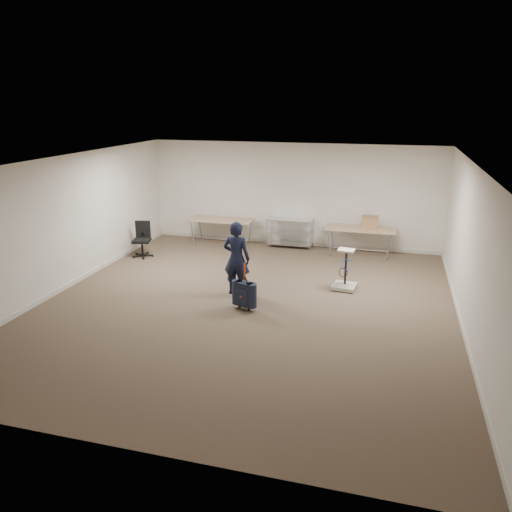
% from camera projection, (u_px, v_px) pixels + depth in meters
% --- Properties ---
extents(ground, '(9.00, 9.00, 0.00)m').
position_uv_depth(ground, '(247.00, 304.00, 9.91)').
color(ground, '#4A3A2D').
rests_on(ground, ground).
extents(room_shell, '(8.00, 9.00, 9.00)m').
position_uv_depth(room_shell, '(264.00, 279.00, 11.17)').
color(room_shell, beige).
rests_on(room_shell, ground).
extents(folding_table_left, '(1.80, 0.75, 0.73)m').
position_uv_depth(folding_table_left, '(221.00, 221.00, 13.82)').
color(folding_table_left, tan).
rests_on(folding_table_left, ground).
extents(folding_table_right, '(1.80, 0.75, 0.73)m').
position_uv_depth(folding_table_right, '(360.00, 230.00, 12.86)').
color(folding_table_right, tan).
rests_on(folding_table_right, ground).
extents(wire_shelf, '(1.22, 0.47, 0.80)m').
position_uv_depth(wire_shelf, '(290.00, 232.00, 13.64)').
color(wire_shelf, silver).
rests_on(wire_shelf, ground).
extents(person, '(0.59, 0.40, 1.56)m').
position_uv_depth(person, '(237.00, 258.00, 10.23)').
color(person, black).
rests_on(person, ground).
extents(suitcase, '(0.39, 0.30, 0.95)m').
position_uv_depth(suitcase, '(244.00, 294.00, 9.57)').
color(suitcase, '#151D30').
rests_on(suitcase, ground).
extents(office_chair, '(0.55, 0.55, 0.91)m').
position_uv_depth(office_chair, '(142.00, 246.00, 12.89)').
color(office_chair, black).
rests_on(office_chair, ground).
extents(equipment_cart, '(0.53, 0.53, 0.88)m').
position_uv_depth(equipment_cart, '(345.00, 279.00, 10.66)').
color(equipment_cart, beige).
rests_on(equipment_cart, ground).
extents(cardboard_box, '(0.42, 0.32, 0.30)m').
position_uv_depth(cardboard_box, '(370.00, 222.00, 12.82)').
color(cardboard_box, '#997E47').
rests_on(cardboard_box, folding_table_right).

